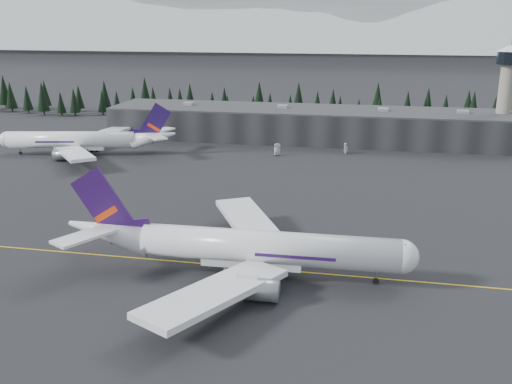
% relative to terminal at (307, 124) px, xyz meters
% --- Properties ---
extents(ground, '(1400.00, 1400.00, 0.00)m').
position_rel_terminal_xyz_m(ground, '(0.00, -125.00, -6.30)').
color(ground, black).
rests_on(ground, ground).
extents(taxiline, '(400.00, 0.40, 0.02)m').
position_rel_terminal_xyz_m(taxiline, '(0.00, -127.00, -6.29)').
color(taxiline, gold).
rests_on(taxiline, ground).
extents(terminal, '(160.00, 30.00, 12.60)m').
position_rel_terminal_xyz_m(terminal, '(0.00, 0.00, 0.00)').
color(terminal, black).
rests_on(terminal, ground).
extents(control_tower, '(10.00, 10.00, 37.70)m').
position_rel_terminal_xyz_m(control_tower, '(75.00, 3.00, 17.11)').
color(control_tower, gray).
rests_on(control_tower, ground).
extents(treeline, '(360.00, 20.00, 15.00)m').
position_rel_terminal_xyz_m(treeline, '(0.00, 37.00, 1.20)').
color(treeline, black).
rests_on(treeline, ground).
extents(mountain_ridge, '(4400.00, 900.00, 420.00)m').
position_rel_terminal_xyz_m(mountain_ridge, '(0.00, 875.00, -6.30)').
color(mountain_ridge, white).
rests_on(mountain_ridge, ground).
extents(jet_main, '(69.02, 63.70, 20.29)m').
position_rel_terminal_xyz_m(jet_main, '(1.39, -130.08, -0.58)').
color(jet_main, silver).
rests_on(jet_main, ground).
extents(jet_parked, '(63.59, 58.16, 18.89)m').
position_rel_terminal_xyz_m(jet_parked, '(-74.99, -42.53, -0.97)').
color(jet_parked, white).
rests_on(jet_parked, ground).
extents(gse_vehicle_a, '(3.77, 5.05, 1.28)m').
position_rel_terminal_xyz_m(gse_vehicle_a, '(-7.08, -30.87, -5.66)').
color(gse_vehicle_a, white).
rests_on(gse_vehicle_a, ground).
extents(gse_vehicle_b, '(4.22, 2.27, 1.37)m').
position_rel_terminal_xyz_m(gse_vehicle_b, '(17.11, -22.66, -5.62)').
color(gse_vehicle_b, white).
rests_on(gse_vehicle_b, ground).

